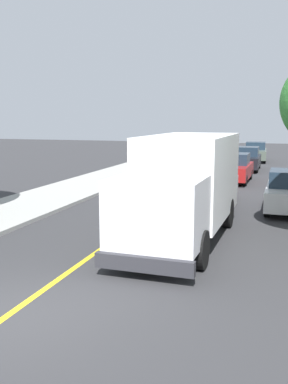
# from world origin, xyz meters

# --- Properties ---
(ground_plane) EXTENTS (120.00, 120.00, 0.00)m
(ground_plane) POSITION_xyz_m (0.00, 0.00, 0.00)
(ground_plane) COLOR #303033
(centre_line_yellow) EXTENTS (0.16, 56.00, 0.01)m
(centre_line_yellow) POSITION_xyz_m (0.00, 10.00, 0.00)
(centre_line_yellow) COLOR gold
(centre_line_yellow) RESTS_ON ground
(box_truck) EXTENTS (2.58, 7.24, 3.20)m
(box_truck) POSITION_xyz_m (2.05, 6.40, 1.77)
(box_truck) COLOR white
(box_truck) RESTS_ON ground
(parked_car_near) EXTENTS (1.93, 4.45, 1.67)m
(parked_car_near) POSITION_xyz_m (2.06, 12.29, 0.79)
(parked_car_near) COLOR silver
(parked_car_near) RESTS_ON ground
(parked_car_mid) EXTENTS (1.92, 4.45, 1.67)m
(parked_car_mid) POSITION_xyz_m (2.17, 19.43, 0.79)
(parked_car_mid) COLOR maroon
(parked_car_mid) RESTS_ON ground
(parked_car_far) EXTENTS (1.80, 4.40, 1.67)m
(parked_car_far) POSITION_xyz_m (2.37, 25.57, 0.79)
(parked_car_far) COLOR black
(parked_car_far) RESTS_ON ground
(parked_car_furthest) EXTENTS (1.96, 4.46, 1.67)m
(parked_car_furthest) POSITION_xyz_m (2.56, 32.23, 0.79)
(parked_car_furthest) COLOR #4C564C
(parked_car_furthest) RESTS_ON ground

